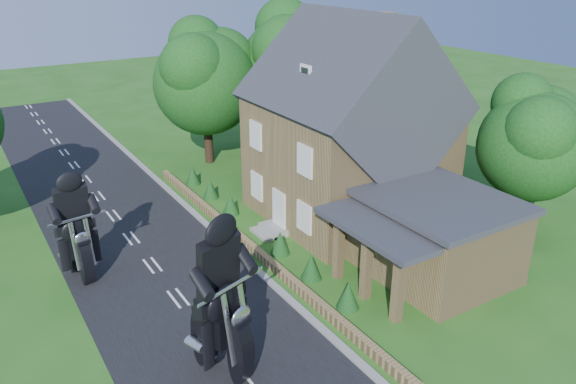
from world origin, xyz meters
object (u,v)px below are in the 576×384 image
house (348,133)px  garden_wall (250,246)px  motorcycle_follow (81,263)px  annex (434,236)px  motorcycle_lead (223,350)px

house → garden_wall: bearing=-170.8°
garden_wall → house: 7.52m
motorcycle_follow → annex: bearing=142.5°
annex → motorcycle_lead: bearing=-174.5°
house → motorcycle_follow: bearing=177.5°
motorcycle_lead → house: bearing=-163.5°
annex → motorcycle_lead: size_ratio=3.87×
garden_wall → motorcycle_follow: size_ratio=14.35×
house → motorcycle_follow: 13.78m
house → annex: bearing=-95.2°
garden_wall → house: (6.19, 1.00, 4.14)m
house → motorcycle_follow: house is taller
annex → motorcycle_follow: bearing=149.7°
annex → motorcycle_lead: annex is taller
garden_wall → motorcycle_lead: 8.22m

